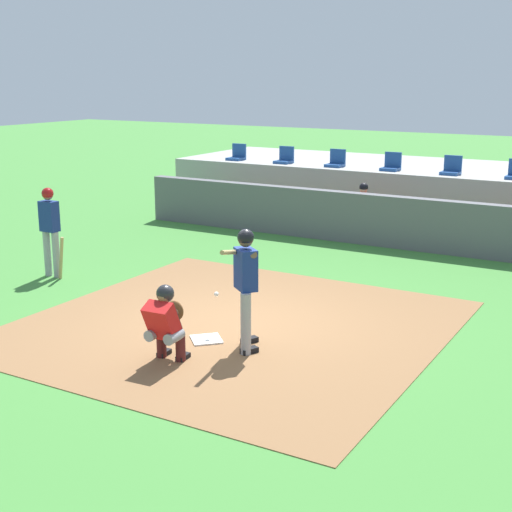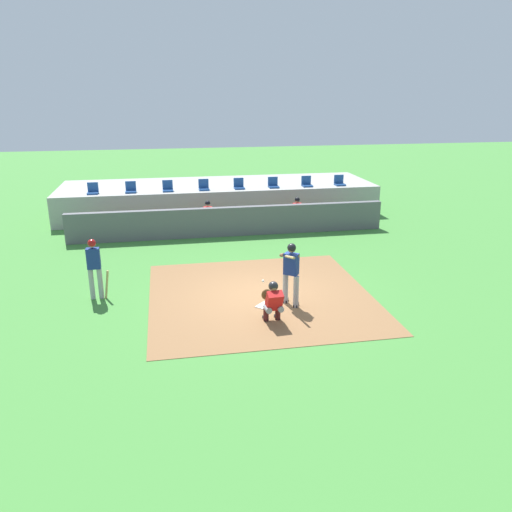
# 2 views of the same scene
# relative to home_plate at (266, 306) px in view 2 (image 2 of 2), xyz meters

# --- Properties ---
(ground_plane) EXTENTS (80.00, 80.00, 0.00)m
(ground_plane) POSITION_rel_home_plate_xyz_m (0.00, 0.80, -0.02)
(ground_plane) COLOR #428438
(dirt_infield) EXTENTS (6.40, 6.40, 0.01)m
(dirt_infield) POSITION_rel_home_plate_xyz_m (0.00, 0.80, -0.02)
(dirt_infield) COLOR olive
(dirt_infield) RESTS_ON ground
(home_plate) EXTENTS (0.62, 0.62, 0.02)m
(home_plate) POSITION_rel_home_plate_xyz_m (0.00, 0.00, 0.00)
(home_plate) COLOR white
(home_plate) RESTS_ON dirt_infield
(batter_at_plate) EXTENTS (0.51, 0.91, 1.80)m
(batter_at_plate) POSITION_rel_home_plate_xyz_m (0.69, 0.01, 1.01)
(batter_at_plate) COLOR #99999E
(batter_at_plate) RESTS_ON ground
(catcher_crouched) EXTENTS (0.50, 1.65, 1.13)m
(catcher_crouched) POSITION_rel_home_plate_xyz_m (-0.02, -0.96, 0.58)
(catcher_crouched) COLOR gray
(catcher_crouched) RESTS_ON ground
(on_deck_batter) EXTENTS (0.58, 0.23, 1.79)m
(on_deck_batter) POSITION_rel_home_plate_xyz_m (-4.66, 1.48, 1.00)
(on_deck_batter) COLOR #99999E
(on_deck_batter) RESTS_ON ground
(dugout_wall) EXTENTS (13.00, 0.30, 1.20)m
(dugout_wall) POSITION_rel_home_plate_xyz_m (0.00, 7.30, 0.58)
(dugout_wall) COLOR #59595E
(dugout_wall) RESTS_ON ground
(dugout_bench) EXTENTS (11.80, 0.44, 0.45)m
(dugout_bench) POSITION_rel_home_plate_xyz_m (0.00, 8.30, 0.20)
(dugout_bench) COLOR olive
(dugout_bench) RESTS_ON ground
(dugout_player_0) EXTENTS (0.49, 0.70, 1.30)m
(dugout_player_0) POSITION_rel_home_plate_xyz_m (-0.83, 8.14, 0.65)
(dugout_player_0) COLOR #939399
(dugout_player_0) RESTS_ON ground
(dugout_player_1) EXTENTS (0.49, 0.70, 1.30)m
(dugout_player_1) POSITION_rel_home_plate_xyz_m (3.09, 8.14, 0.65)
(dugout_player_1) COLOR #939399
(dugout_player_1) RESTS_ON ground
(stands_platform) EXTENTS (15.00, 4.40, 1.40)m
(stands_platform) POSITION_rel_home_plate_xyz_m (0.00, 11.70, 0.68)
(stands_platform) COLOR #9E9E99
(stands_platform) RESTS_ON ground
(stadium_seat_0) EXTENTS (0.46, 0.46, 0.48)m
(stadium_seat_0) POSITION_rel_home_plate_xyz_m (-5.69, 10.18, 1.51)
(stadium_seat_0) COLOR #1E478C
(stadium_seat_0) RESTS_ON stands_platform
(stadium_seat_1) EXTENTS (0.46, 0.46, 0.48)m
(stadium_seat_1) POSITION_rel_home_plate_xyz_m (-4.06, 10.18, 1.51)
(stadium_seat_1) COLOR #1E478C
(stadium_seat_1) RESTS_ON stands_platform
(stadium_seat_2) EXTENTS (0.46, 0.46, 0.48)m
(stadium_seat_2) POSITION_rel_home_plate_xyz_m (-2.44, 10.18, 1.51)
(stadium_seat_2) COLOR #1E478C
(stadium_seat_2) RESTS_ON stands_platform
(stadium_seat_3) EXTENTS (0.46, 0.46, 0.48)m
(stadium_seat_3) POSITION_rel_home_plate_xyz_m (-0.81, 10.18, 1.51)
(stadium_seat_3) COLOR #1E478C
(stadium_seat_3) RESTS_ON stands_platform
(stadium_seat_4) EXTENTS (0.46, 0.46, 0.48)m
(stadium_seat_4) POSITION_rel_home_plate_xyz_m (0.81, 10.18, 1.51)
(stadium_seat_4) COLOR #1E478C
(stadium_seat_4) RESTS_ON stands_platform
(stadium_seat_5) EXTENTS (0.46, 0.46, 0.48)m
(stadium_seat_5) POSITION_rel_home_plate_xyz_m (2.44, 10.18, 1.51)
(stadium_seat_5) COLOR #1E478C
(stadium_seat_5) RESTS_ON stands_platform
(stadium_seat_6) EXTENTS (0.46, 0.46, 0.48)m
(stadium_seat_6) POSITION_rel_home_plate_xyz_m (4.06, 10.18, 1.51)
(stadium_seat_6) COLOR #1E478C
(stadium_seat_6) RESTS_ON stands_platform
(stadium_seat_7) EXTENTS (0.46, 0.46, 0.48)m
(stadium_seat_7) POSITION_rel_home_plate_xyz_m (5.69, 10.18, 1.51)
(stadium_seat_7) COLOR #1E478C
(stadium_seat_7) RESTS_ON stands_platform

